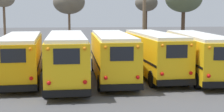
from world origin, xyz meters
TOP-DOWN VIEW (x-y plane):
  - ground_plane at (0.00, 0.00)m, footprint 160.00×160.00m
  - school_bus_0 at (-6.19, 0.76)m, footprint 3.07×10.09m
  - school_bus_1 at (-3.09, -0.90)m, footprint 2.72×9.92m
  - school_bus_2 at (-0.00, 0.34)m, footprint 2.52×9.99m
  - school_bus_3 at (3.10, 1.04)m, footprint 2.87×9.93m
  - school_bus_4 at (6.19, 0.67)m, footprint 3.11×10.99m
  - utility_pole at (4.39, 10.74)m, footprint 1.80×0.34m
  - bare_tree_0 at (-10.47, 17.40)m, footprint 2.50×2.50m
  - bare_tree_1 at (-3.08, 15.18)m, footprint 3.48×3.48m
  - bare_tree_3 at (6.19, 18.25)m, footprint 2.75×2.75m
  - fence_line at (0.00, 8.00)m, footprint 20.44×0.06m

SIDE VIEW (x-z plane):
  - ground_plane at x=0.00m, z-range 0.00..0.00m
  - fence_line at x=0.00m, z-range 0.28..1.70m
  - school_bus_0 at x=-6.19m, z-range 0.13..3.22m
  - school_bus_4 at x=6.19m, z-range 0.15..3.25m
  - school_bus_2 at x=0.00m, z-range 0.14..3.31m
  - school_bus_3 at x=3.10m, z-range 0.15..3.31m
  - school_bus_1 at x=-3.09m, z-range 0.15..3.39m
  - utility_pole at x=4.39m, z-range 0.11..9.12m
  - bare_tree_3 at x=6.19m, z-range 2.28..9.04m
  - bare_tree_1 at x=-3.08m, z-range 2.17..9.19m
  - bare_tree_0 at x=-10.47m, z-range 2.48..9.54m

